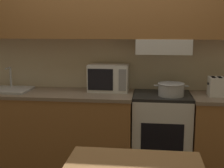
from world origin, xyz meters
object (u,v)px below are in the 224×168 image
Objects in this scene: microwave at (109,78)px; cooking_pot at (171,89)px; sink_basin at (6,89)px; toaster at (223,86)px; stove_range at (161,134)px.

cooking_pot is at bearing -14.46° from microwave.
microwave is 1.18m from sink_basin.
toaster is 2.39m from sink_basin.
sink_basin is at bearing 178.67° from cooking_pot.
cooking_pot is at bearing -1.33° from sink_basin.
stove_range is at bearing 144.90° from cooking_pot.
sink_basin is at bearing -179.40° from stove_range.
sink_basin is (-1.77, -0.02, 0.46)m from stove_range.
cooking_pot is 0.71m from microwave.
microwave is 1.23m from toaster.
stove_range is 0.83m from toaster.
cooking_pot is at bearing -174.08° from toaster.
toaster reaches higher than cooking_pot.
microwave is (-0.69, 0.18, 0.08)m from cooking_pot.
microwave is (-0.60, 0.12, 0.60)m from stove_range.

